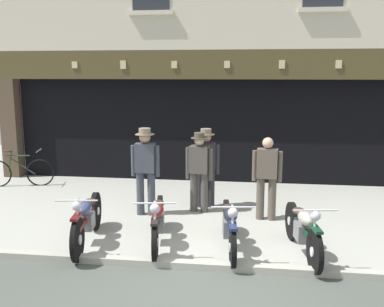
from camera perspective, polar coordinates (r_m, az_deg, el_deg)
shop_facade at (r=12.90m, az=4.95°, el=5.85°), size 12.18×4.42×6.61m
motorcycle_left at (r=7.48m, az=-13.30°, el=-8.10°), size 0.62×2.04×0.93m
motorcycle_center_left at (r=7.30m, az=-4.42°, el=-8.47°), size 0.62×2.03×0.90m
motorcycle_center at (r=7.09m, az=4.80°, el=-9.06°), size 0.62×1.96×0.90m
motorcycle_center_right at (r=7.08m, az=13.99°, el=-9.32°), size 0.62×1.93×0.92m
salesman_left at (r=8.68m, az=-5.98°, el=-1.69°), size 0.56×0.37×1.72m
shopkeeper_center at (r=8.85m, az=0.93°, el=-1.95°), size 0.55×0.33×1.60m
salesman_right at (r=8.48m, az=9.56°, el=-2.70°), size 0.56×0.26×1.58m
assistant_far_right at (r=9.17m, az=1.78°, el=-1.32°), size 0.55×0.36×1.64m
advert_board_near at (r=11.73m, az=-7.85°, el=5.24°), size 0.70×0.03×1.03m
advert_board_far at (r=12.10m, az=-13.31°, el=4.96°), size 0.83×0.03×1.02m
leaning_bicycle at (r=11.75m, az=-21.31°, el=-2.17°), size 1.66×0.58×0.93m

